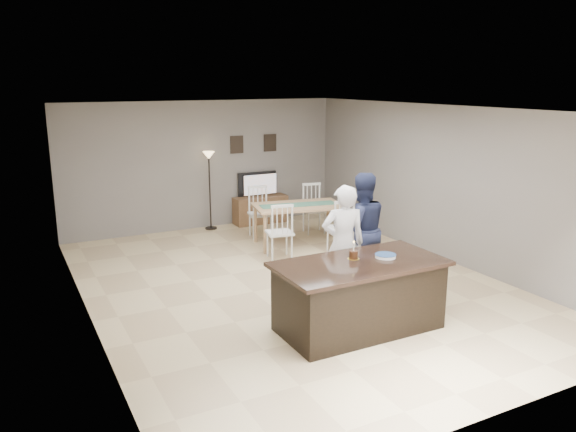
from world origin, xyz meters
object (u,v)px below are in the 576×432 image
woman (343,244)px  birthday_cake (353,255)px  tv_console (260,210)px  floor_lamp (209,169)px  television (259,184)px  plate_stack (385,256)px  man (361,229)px  kitchen_island (359,295)px  dining_table (298,212)px

woman → birthday_cake: size_ratio=7.20×
tv_console → floor_lamp: 1.53m
television → plate_stack: bearing=81.8°
television → man: (-0.25, -4.29, 0.02)m
floor_lamp → man: bearing=-77.8°
tv_console → woman: (-0.87, -4.67, 0.55)m
plate_stack → woman: bearing=93.6°
television → plate_stack: 5.70m
kitchen_island → television: bearing=78.0°
kitchen_island → plate_stack: bearing=-0.3°
kitchen_island → birthday_cake: bearing=91.5°
kitchen_island → floor_lamp: bearing=89.6°
tv_console → birthday_cake: birthday_cake is taller
kitchen_island → tv_console: 5.70m
man → floor_lamp: 4.36m
man → plate_stack: size_ratio=6.48×
birthday_cake → floor_lamp: 5.46m
television → man: 4.30m
television → kitchen_island: bearing=78.0°
woman → man: (0.62, 0.45, 0.03)m
plate_stack → dining_table: (0.74, 3.69, -0.27)m
kitchen_island → birthday_cake: 0.52m
woman → tv_console: bearing=-81.8°
tv_console → man: man is taller
tv_console → man: size_ratio=0.68×
kitchen_island → plate_stack: size_ratio=7.91×
television → floor_lamp: bearing=2.5°
television → woman: bearing=79.7°
tv_console → dining_table: size_ratio=0.55×
tv_console → man: bearing=-93.4°
birthday_cake → man: bearing=51.7°
woman → man: size_ratio=0.97×
kitchen_island → man: 1.71m
television → dining_table: size_ratio=0.42×
tv_console → birthday_cake: size_ratio=5.08×
man → kitchen_island: bearing=67.5°
kitchen_island → television: (1.20, 5.64, 0.41)m
floor_lamp → plate_stack: bearing=-86.4°
dining_table → floor_lamp: floor_lamp is taller
dining_table → floor_lamp: bearing=131.1°
kitchen_island → birthday_cake: (-0.00, 0.14, 0.50)m
television → birthday_cake: bearing=77.6°
birthday_cake → dining_table: bearing=72.3°
woman → plate_stack: woman is taller
birthday_cake → dining_table: (1.13, 3.54, -0.30)m
television → man: bearing=86.7°
tv_console → dining_table: dining_table is taller
tv_console → television: size_ratio=1.31×
dining_table → birthday_cake: bearing=-96.5°
birthday_cake → plate_stack: birthday_cake is taller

